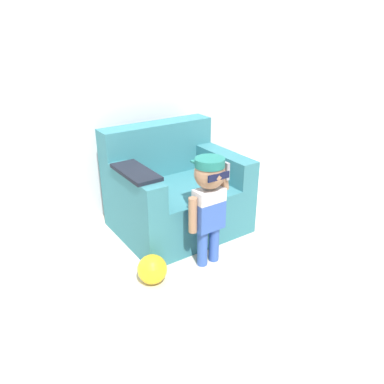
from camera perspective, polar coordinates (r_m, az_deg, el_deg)
The scene contains 6 objects.
ground_plane at distance 3.30m, azimuth -2.76°, elevation -7.27°, with size 10.00×10.00×0.00m, color beige.
wall_back at distance 3.55m, azimuth -10.39°, elevation 17.07°, with size 10.00×0.05×2.60m.
armchair at distance 3.36m, azimuth -2.69°, elevation -0.08°, with size 1.09×0.90×0.91m.
person_child at distance 2.73m, azimuth 2.61°, elevation -0.55°, with size 0.35×0.27×0.87m.
side_table at distance 3.86m, azimuth 8.43°, elevation 2.54°, with size 0.30×0.30×0.52m.
toy_ball at distance 2.76m, azimuth -6.08°, elevation -11.63°, with size 0.22×0.22×0.22m.
Camera 1 is at (-1.45, -2.41, 1.72)m, focal length 35.00 mm.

